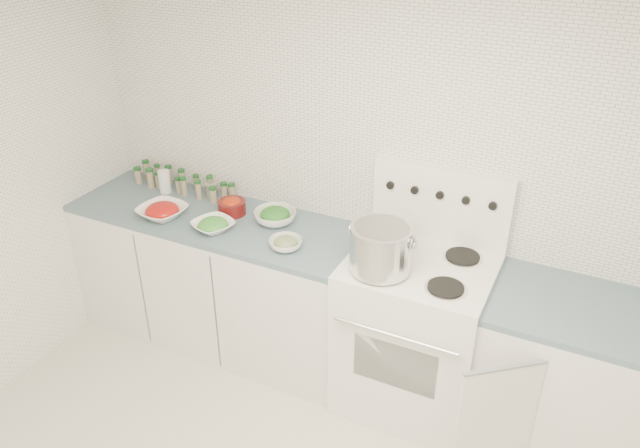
{
  "coord_description": "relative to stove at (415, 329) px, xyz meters",
  "views": [
    {
      "loc": [
        1.21,
        -1.51,
        2.69
      ],
      "look_at": [
        -0.09,
        1.14,
        1.05
      ],
      "focal_mm": 35.0,
      "sensor_mm": 36.0,
      "label": 1
    }
  ],
  "objects": [
    {
      "name": "bowl_pepper",
      "position": [
        -1.23,
        0.08,
        0.45
      ],
      "size": [
        0.17,
        0.17,
        0.11
      ],
      "color": "#4F0E0D",
      "rests_on": "counter_left"
    },
    {
      "name": "bowl_broccoli",
      "position": [
        -0.93,
        0.1,
        0.45
      ],
      "size": [
        0.32,
        0.32,
        0.1
      ],
      "color": "white",
      "rests_on": "counter_left"
    },
    {
      "name": "bowl_snowpea",
      "position": [
        -1.21,
        -0.14,
        0.44
      ],
      "size": [
        0.29,
        0.29,
        0.08
      ],
      "color": "white",
      "rests_on": "counter_left"
    },
    {
      "name": "bowl_zucchini",
      "position": [
        -0.73,
        -0.14,
        0.44
      ],
      "size": [
        0.2,
        0.2,
        0.07
      ],
      "color": "white",
      "rests_on": "counter_left"
    },
    {
      "name": "counter_left",
      "position": [
        -1.3,
        0.0,
        -0.05
      ],
      "size": [
        1.85,
        0.62,
        0.9
      ],
      "color": "white",
      "rests_on": "ground"
    },
    {
      "name": "spice_cluster",
      "position": [
        -1.72,
        0.21,
        0.47
      ],
      "size": [
        0.74,
        0.16,
        0.14
      ],
      "color": "gray",
      "rests_on": "counter_left"
    },
    {
      "name": "salt_canister",
      "position": [
        -1.78,
        0.14,
        0.48
      ],
      "size": [
        0.09,
        0.09,
        0.15
      ],
      "primitive_type": "cylinder",
      "rotation": [
        0.0,
        0.0,
        0.3
      ],
      "color": "white",
      "rests_on": "counter_left"
    },
    {
      "name": "tin_can",
      "position": [
        -1.46,
        0.21,
        0.45
      ],
      "size": [
        0.09,
        0.09,
        0.1
      ],
      "primitive_type": "cylinder",
      "rotation": [
        0.0,
        0.0,
        -0.18
      ],
      "color": "#A79C8D",
      "rests_on": "counter_left"
    },
    {
      "name": "stove",
      "position": [
        0.0,
        0.0,
        0.0
      ],
      "size": [
        0.76,
        0.7,
        1.36
      ],
      "color": "white",
      "rests_on": "ground"
    },
    {
      "name": "stock_pot",
      "position": [
        -0.17,
        -0.16,
        0.58
      ],
      "size": [
        0.34,
        0.31,
        0.24
      ],
      "rotation": [
        0.0,
        0.0,
        -0.32
      ],
      "color": "silver",
      "rests_on": "stove"
    },
    {
      "name": "room_walls",
      "position": [
        -0.48,
        -1.19,
        1.06
      ],
      "size": [
        3.54,
        3.04,
        2.52
      ],
      "color": "white",
      "rests_on": "ground"
    },
    {
      "name": "counter_right",
      "position": [
        0.82,
        -0.0,
        -0.05
      ],
      "size": [
        0.89,
        0.88,
        0.9
      ],
      "color": "white",
      "rests_on": "ground"
    },
    {
      "name": "bowl_tomato",
      "position": [
        -1.58,
        -0.14,
        0.44
      ],
      "size": [
        0.31,
        0.31,
        0.09
      ],
      "color": "white",
      "rests_on": "counter_left"
    }
  ]
}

